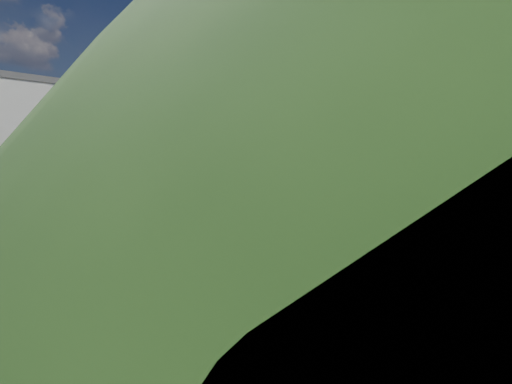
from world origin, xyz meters
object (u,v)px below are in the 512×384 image
Objects in this scene: red_bus at (422,173)px; near_car_silver at (406,191)px; silver_minivan at (488,229)px; overhead_gantry at (440,124)px; white_minivan at (313,194)px; near_car_dark at (424,177)px; parked_car_teal at (503,213)px.

red_bus is 2.64× the size of near_car_silver.
overhead_gantry is at bearing -117.03° from silver_minivan.
red_bus is at bearing 107.33° from overhead_gantry.
near_car_dark is (-0.28, 32.26, -0.12)m from white_minivan.
near_car_dark is (-2.01, 7.59, -0.89)m from red_bus.
white_minivan is 24.74m from red_bus.
parked_car_teal is (9.79, -11.47, -0.04)m from near_car_silver.
near_car_dark is at bearing 108.37° from parked_car_teal.
overhead_gantry is 20.47m from white_minivan.
silver_minivan is at bearing 117.43° from near_car_silver.
overhead_gantry is 1.85× the size of silver_minivan.
white_minivan is 19.46m from silver_minivan.
white_minivan reaches higher than near_car_silver.
near_car_dark reaches higher than parked_car_teal.
red_bus is at bearing 85.51° from white_minivan.
near_car_dark is 1.00× the size of parked_car_teal.
parked_car_teal is (0.78, 11.95, -4.95)m from overhead_gantry.
silver_minivan is (1.56, 2.44, -4.51)m from overhead_gantry.
white_minivan is at bearing 62.63° from near_car_silver.
overhead_gantry is 5.36m from silver_minivan.
red_bus is at bearing 116.19° from silver_minivan.
red_bus is at bearing 107.94° from near_car_dark.
near_car_dark is at bearing 102.35° from red_bus.
white_minivan is at bearing 134.21° from overhead_gantry.
overhead_gantry is 48.89m from near_car_dark.
near_car_silver is at bearing 122.34° from silver_minivan.
overhead_gantry is 25.57m from near_car_silver.
overhead_gantry is at bearing 111.74° from near_car_silver.
overhead_gantry reaches higher than red_bus.
red_bus reaches higher than white_minivan.
red_bus is 7.90m from near_car_dark.
overhead_gantry reaches higher than near_car_dark.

